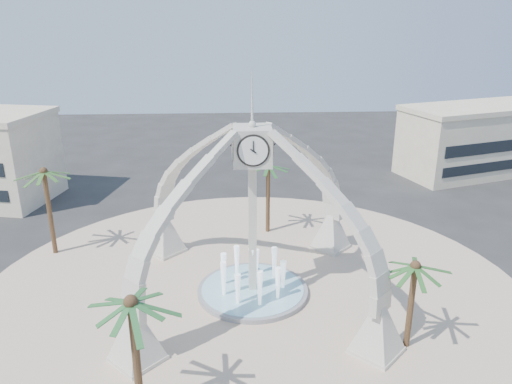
{
  "coord_description": "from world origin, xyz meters",
  "views": [
    {
      "loc": [
        -1.44,
        -31.58,
        19.18
      ],
      "look_at": [
        0.35,
        2.0,
        7.11
      ],
      "focal_mm": 35.0,
      "sensor_mm": 36.0,
      "label": 1
    }
  ],
  "objects_px": {
    "clock_tower": "(252,211)",
    "palm_north": "(268,166)",
    "fountain": "(253,290)",
    "palm_south": "(131,304)",
    "palm_east": "(415,267)",
    "palm_west": "(44,173)"
  },
  "relations": [
    {
      "from": "clock_tower",
      "to": "palm_east",
      "type": "xyz_separation_m",
      "value": [
        9.08,
        -6.6,
        -1.05
      ]
    },
    {
      "from": "clock_tower",
      "to": "palm_north",
      "type": "bearing_deg",
      "value": 79.98
    },
    {
      "from": "palm_east",
      "to": "fountain",
      "type": "bearing_deg",
      "value": 143.98
    },
    {
      "from": "palm_east",
      "to": "palm_south",
      "type": "distance_m",
      "value": 15.99
    },
    {
      "from": "fountain",
      "to": "palm_south",
      "type": "distance_m",
      "value": 14.22
    },
    {
      "from": "palm_north",
      "to": "fountain",
      "type": "bearing_deg",
      "value": -100.02
    },
    {
      "from": "fountain",
      "to": "palm_north",
      "type": "bearing_deg",
      "value": 79.98
    },
    {
      "from": "fountain",
      "to": "palm_north",
      "type": "xyz_separation_m",
      "value": [
        1.91,
        10.81,
        6.05
      ]
    },
    {
      "from": "palm_east",
      "to": "palm_north",
      "type": "bearing_deg",
      "value": 112.37
    },
    {
      "from": "palm_west",
      "to": "palm_north",
      "type": "distance_m",
      "value": 18.66
    },
    {
      "from": "palm_east",
      "to": "palm_west",
      "type": "bearing_deg",
      "value": 151.26
    },
    {
      "from": "clock_tower",
      "to": "palm_east",
      "type": "bearing_deg",
      "value": -36.02
    },
    {
      "from": "palm_west",
      "to": "palm_north",
      "type": "xyz_separation_m",
      "value": [
        18.33,
        3.43,
        -0.79
      ]
    },
    {
      "from": "palm_south",
      "to": "fountain",
      "type": "bearing_deg",
      "value": 61.11
    },
    {
      "from": "clock_tower",
      "to": "palm_west",
      "type": "height_order",
      "value": "clock_tower"
    },
    {
      "from": "fountain",
      "to": "palm_north",
      "type": "relative_size",
      "value": 1.11
    },
    {
      "from": "fountain",
      "to": "palm_east",
      "type": "bearing_deg",
      "value": -36.02
    },
    {
      "from": "clock_tower",
      "to": "palm_west",
      "type": "relative_size",
      "value": 2.23
    },
    {
      "from": "palm_west",
      "to": "fountain",
      "type": "bearing_deg",
      "value": -24.2
    },
    {
      "from": "fountain",
      "to": "palm_south",
      "type": "bearing_deg",
      "value": -118.89
    },
    {
      "from": "palm_north",
      "to": "clock_tower",
      "type": "bearing_deg",
      "value": -100.02
    },
    {
      "from": "palm_east",
      "to": "palm_south",
      "type": "bearing_deg",
      "value": -163.15
    }
  ]
}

